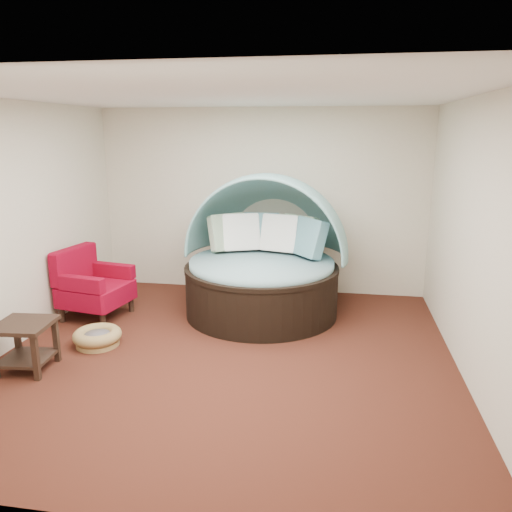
% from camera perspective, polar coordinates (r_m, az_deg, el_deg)
% --- Properties ---
extents(floor, '(5.00, 5.00, 0.00)m').
position_cam_1_polar(floor, '(5.72, -3.38, -11.33)').
color(floor, '#451C13').
rests_on(floor, ground).
extents(wall_back, '(5.00, 0.00, 5.00)m').
position_cam_1_polar(wall_back, '(7.69, 0.59, 6.23)').
color(wall_back, beige).
rests_on(wall_back, floor).
extents(wall_front, '(5.00, 0.00, 5.00)m').
position_cam_1_polar(wall_front, '(2.98, -14.48, -7.04)').
color(wall_front, beige).
rests_on(wall_front, floor).
extents(wall_left, '(0.00, 5.00, 5.00)m').
position_cam_1_polar(wall_left, '(6.31, -26.32, 3.04)').
color(wall_left, beige).
rests_on(wall_left, floor).
extents(wall_right, '(0.00, 5.00, 5.00)m').
position_cam_1_polar(wall_right, '(5.31, 23.74, 1.46)').
color(wall_right, beige).
rests_on(wall_right, floor).
extents(ceiling, '(5.00, 5.00, 0.00)m').
position_cam_1_polar(ceiling, '(5.18, -3.84, 17.92)').
color(ceiling, white).
rests_on(ceiling, wall_back).
extents(canopy_daybed, '(2.37, 2.27, 1.91)m').
position_cam_1_polar(canopy_daybed, '(6.81, 0.91, 0.81)').
color(canopy_daybed, black).
rests_on(canopy_daybed, floor).
extents(pet_basket, '(0.64, 0.64, 0.20)m').
position_cam_1_polar(pet_basket, '(6.22, -17.66, -8.81)').
color(pet_basket, olive).
rests_on(pet_basket, floor).
extents(red_armchair, '(0.93, 0.93, 0.94)m').
position_cam_1_polar(red_armchair, '(7.07, -18.24, -3.23)').
color(red_armchair, black).
rests_on(red_armchair, floor).
extents(side_table, '(0.59, 0.59, 0.53)m').
position_cam_1_polar(side_table, '(5.80, -24.87, -8.65)').
color(side_table, black).
rests_on(side_table, floor).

